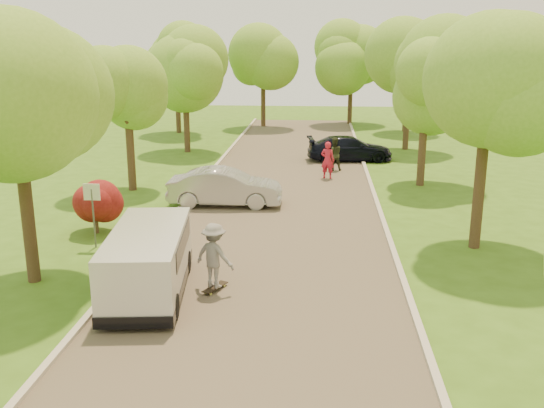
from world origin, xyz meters
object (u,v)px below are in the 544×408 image
(skateboarder, at_px, (214,256))
(person_striped, at_px, (328,160))
(street_sign, at_px, (92,202))
(minivan, at_px, (148,261))
(longboard, at_px, (215,287))
(dark_sedan, at_px, (350,148))
(silver_sedan, at_px, (225,187))
(person_olive, at_px, (334,154))

(skateboarder, relative_size, person_striped, 0.97)
(street_sign, distance_m, minivan, 4.63)
(longboard, relative_size, person_striped, 0.51)
(longboard, distance_m, skateboarder, 0.93)
(minivan, relative_size, dark_sedan, 1.03)
(silver_sedan, bearing_deg, dark_sedan, -29.95)
(skateboarder, height_order, person_olive, skateboarder)
(silver_sedan, distance_m, skateboarder, 9.00)
(silver_sedan, height_order, person_olive, person_olive)
(silver_sedan, height_order, person_striped, person_striped)
(street_sign, xyz_separation_m, skateboarder, (4.60, -3.29, -0.54))
(street_sign, xyz_separation_m, dark_sedan, (9.10, 15.94, -0.86))
(minivan, distance_m, person_striped, 15.50)
(silver_sedan, relative_size, dark_sedan, 0.97)
(street_sign, bearing_deg, dark_sedan, 60.29)
(street_sign, distance_m, person_striped, 13.57)
(skateboarder, bearing_deg, silver_sedan, -58.10)
(silver_sedan, relative_size, longboard, 4.94)
(street_sign, height_order, minivan, street_sign)
(person_striped, bearing_deg, longboard, 94.10)
(minivan, bearing_deg, silver_sedan, 79.29)
(longboard, height_order, person_olive, person_olive)
(street_sign, relative_size, silver_sedan, 0.46)
(person_olive, bearing_deg, person_striped, 69.32)
(person_striped, relative_size, person_olive, 1.05)
(dark_sedan, relative_size, longboard, 5.08)
(person_olive, bearing_deg, minivan, 61.76)
(street_sign, relative_size, skateboarder, 1.20)
(street_sign, relative_size, longboard, 2.28)
(minivan, xyz_separation_m, dark_sedan, (6.25, 19.54, -0.24))
(person_striped, distance_m, person_olive, 1.99)
(dark_sedan, distance_m, skateboarder, 19.76)
(street_sign, distance_m, silver_sedan, 6.68)
(street_sign, bearing_deg, longboard, -35.61)
(silver_sedan, xyz_separation_m, skateboarder, (1.10, -8.93, 0.25))
(longboard, xyz_separation_m, skateboarder, (0.00, -0.00, 0.93))
(silver_sedan, xyz_separation_m, longboard, (1.10, -8.93, -0.67))
(street_sign, bearing_deg, silver_sedan, 58.16)
(minivan, distance_m, longboard, 1.96)
(skateboarder, relative_size, person_olive, 1.02)
(street_sign, xyz_separation_m, minivan, (2.85, -3.60, -0.62))
(minivan, bearing_deg, person_olive, 65.69)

